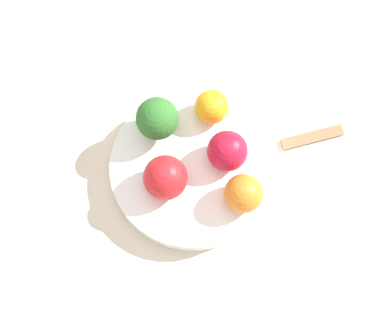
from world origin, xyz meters
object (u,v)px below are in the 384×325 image
object	(u,v)px
apple_green	(227,151)
broccoli	(157,119)
bowl	(192,168)
spoon	(312,137)
orange_front	(244,193)
orange_back	(212,107)
apple_red	(165,178)

from	to	relation	value
apple_green	broccoli	bearing A→B (deg)	3.37
bowl	spoon	xyz separation A→B (m)	(-0.13, -0.12, -0.01)
orange_front	spoon	world-z (taller)	orange_front
bowl	orange_front	distance (m)	0.09
orange_front	broccoli	bearing A→B (deg)	-14.00
orange_back	broccoli	bearing A→B (deg)	45.45
bowl	apple_red	xyz separation A→B (m)	(0.02, 0.04, 0.04)
broccoli	apple_green	size ratio (longest dim) A/B	1.26
apple_red	bowl	bearing A→B (deg)	-114.92
bowl	spoon	world-z (taller)	bowl
spoon	orange_back	bearing A→B (deg)	17.88
broccoli	orange_front	world-z (taller)	broccoli
apple_red	broccoli	bearing A→B (deg)	-54.40
broccoli	apple_red	distance (m)	0.08
bowl	apple_green	xyz separation A→B (m)	(-0.04, -0.03, 0.04)
apple_green	orange_back	bearing A→B (deg)	-45.87
orange_back	orange_front	bearing A→B (deg)	135.09
orange_front	apple_red	bearing A→B (deg)	15.89
broccoli	orange_back	distance (m)	0.08
apple_green	orange_front	distance (m)	0.06
apple_red	orange_back	distance (m)	0.12
spoon	apple_green	bearing A→B (deg)	45.05
broccoli	bowl	bearing A→B (deg)	159.04
apple_red	apple_green	size ratio (longest dim) A/B	1.08
broccoli	spoon	bearing A→B (deg)	-152.81
apple_green	spoon	world-z (taller)	apple_green
orange_front	bowl	bearing A→B (deg)	-8.09
apple_green	orange_front	size ratio (longest dim) A/B	1.06
bowl	spoon	bearing A→B (deg)	-136.32
apple_green	bowl	bearing A→B (deg)	39.87
apple_red	spoon	world-z (taller)	apple_red
orange_front	spoon	bearing A→B (deg)	-110.26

